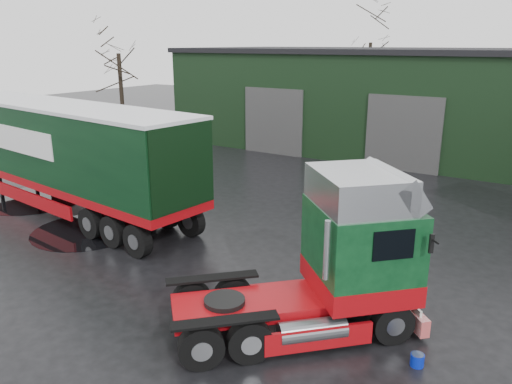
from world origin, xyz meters
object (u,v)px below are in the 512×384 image
hero_tractor (289,255)px  trailer_left (64,158)px  warehouse (434,101)px  tree_left (120,79)px  tree_back_a (369,66)px  wash_bucket (417,360)px

hero_tractor → trailer_left: size_ratio=0.44×
warehouse → tree_left: 20.64m
hero_tractor → tree_left: 26.32m
warehouse → tree_left: bearing=-157.2°
hero_tractor → tree_back_a: size_ratio=0.66×
tree_back_a → hero_tractor: bearing=-72.3°
warehouse → wash_bucket: size_ratio=110.93×
trailer_left → tree_back_a: (1.50, 30.00, 2.55)m
wash_bucket → tree_back_a: tree_back_a is taller
tree_back_a → warehouse: bearing=-51.3°
wash_bucket → tree_back_a: bearing=112.4°
trailer_left → tree_back_a: bearing=3.6°
wash_bucket → tree_back_a: size_ratio=0.03×
hero_tractor → wash_bucket: bearing=50.2°
warehouse → hero_tractor: 23.17m
trailer_left → hero_tractor: bearing=-97.6°
tree_left → warehouse: bearing=22.8°
hero_tractor → tree_back_a: bearing=152.6°
hero_tractor → trailer_left: (-12.00, 3.00, 0.25)m
wash_bucket → warehouse: bearing=103.6°
tree_left → tree_back_a: (11.00, 18.00, 0.50)m
wash_bucket → tree_left: 28.89m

